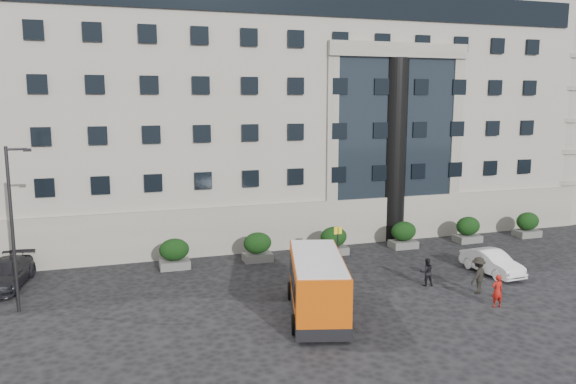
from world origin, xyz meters
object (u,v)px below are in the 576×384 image
(hedge_d, at_px, (403,235))
(white_taxi, at_px, (492,262))
(street_lamp, at_px, (13,223))
(hedge_c, at_px, (334,240))
(minibus, at_px, (317,283))
(hedge_a, at_px, (174,253))
(bus_stop_sign, at_px, (338,240))
(pedestrian_c, at_px, (478,275))
(red_truck, at_px, (32,228))
(pedestrian_a, at_px, (497,291))
(pedestrian_b, at_px, (427,272))
(hedge_b, at_px, (258,247))
(hedge_e, at_px, (468,229))
(hedge_f, at_px, (527,224))
(parked_car_c, at_px, (6,274))

(hedge_d, bearing_deg, white_taxi, -73.48)
(hedge_d, height_order, street_lamp, street_lamp)
(hedge_c, bearing_deg, minibus, -116.65)
(hedge_a, height_order, minibus, minibus)
(hedge_d, xyz_separation_m, bus_stop_sign, (-6.10, -2.80, 0.80))
(pedestrian_c, bearing_deg, hedge_d, -124.64)
(hedge_d, height_order, red_truck, red_truck)
(minibus, bearing_deg, white_taxi, 29.03)
(pedestrian_a, distance_m, pedestrian_b, 4.21)
(white_taxi, bearing_deg, hedge_a, 155.25)
(hedge_b, xyz_separation_m, hedge_e, (15.60, 0.00, 0.00))
(hedge_f, xyz_separation_m, red_truck, (-34.71, 7.71, 0.48))
(red_truck, relative_size, pedestrian_b, 3.33)
(red_truck, xyz_separation_m, pedestrian_b, (21.52, -15.20, -0.63))
(hedge_d, height_order, bus_stop_sign, bus_stop_sign)
(hedge_a, xyz_separation_m, hedge_f, (26.00, 0.00, 0.00))
(hedge_d, bearing_deg, parked_car_c, -178.58)
(hedge_c, relative_size, pedestrian_a, 1.11)
(hedge_d, bearing_deg, pedestrian_c, -95.34)
(street_lamp, relative_size, parked_car_c, 1.57)
(hedge_c, height_order, red_truck, red_truck)
(hedge_a, relative_size, pedestrian_c, 0.94)
(hedge_a, xyz_separation_m, hedge_b, (5.20, 0.00, 0.00))
(street_lamp, height_order, parked_car_c, street_lamp)
(street_lamp, bearing_deg, pedestrian_b, -7.39)
(hedge_a, xyz_separation_m, street_lamp, (-7.94, -4.80, 3.44))
(hedge_f, distance_m, white_taxi, 10.80)
(bus_stop_sign, bearing_deg, minibus, -119.93)
(hedge_a, height_order, pedestrian_a, hedge_a)
(red_truck, bearing_deg, pedestrian_c, -33.92)
(hedge_c, xyz_separation_m, hedge_f, (15.60, 0.00, 0.00))
(minibus, distance_m, pedestrian_b, 7.60)
(white_taxi, bearing_deg, pedestrian_b, -175.49)
(pedestrian_a, bearing_deg, hedge_a, -31.87)
(pedestrian_a, bearing_deg, parked_car_c, -18.10)
(hedge_e, bearing_deg, red_truck, 165.36)
(bus_stop_sign, relative_size, minibus, 0.35)
(hedge_d, relative_size, bus_stop_sign, 0.73)
(hedge_d, distance_m, bus_stop_sign, 6.76)
(hedge_c, relative_size, hedge_e, 1.00)
(street_lamp, relative_size, bus_stop_sign, 3.17)
(white_taxi, distance_m, pedestrian_c, 3.91)
(hedge_e, height_order, pedestrian_a, hedge_e)
(hedge_b, height_order, hedge_f, same)
(parked_car_c, relative_size, white_taxi, 1.22)
(hedge_e, bearing_deg, pedestrian_a, -119.44)
(hedge_e, distance_m, pedestrian_a, 13.10)
(white_taxi, bearing_deg, hedge_d, 102.87)
(minibus, xyz_separation_m, red_truck, (-14.28, 17.35, -0.17))
(hedge_c, distance_m, parked_car_c, 19.54)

